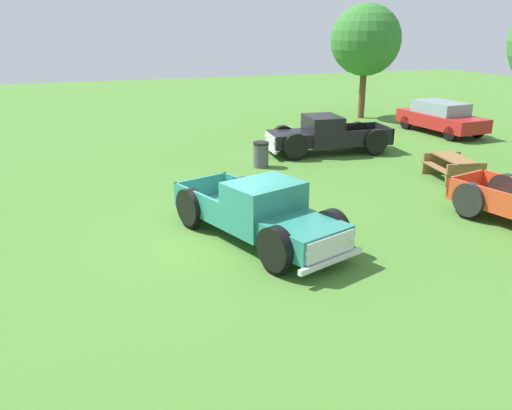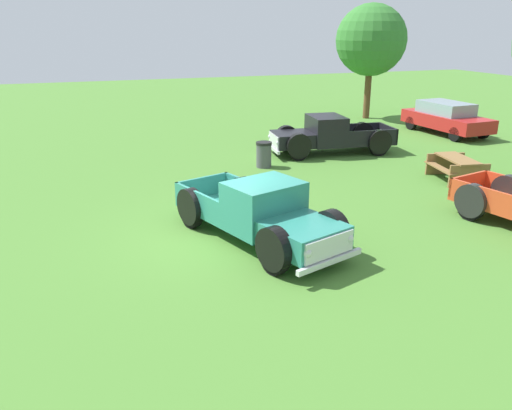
% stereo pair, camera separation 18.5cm
% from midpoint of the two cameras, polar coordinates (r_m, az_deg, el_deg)
% --- Properties ---
extents(ground_plane, '(80.00, 80.00, 0.00)m').
position_cam_midpoint_polar(ground_plane, '(13.23, -3.51, -3.16)').
color(ground_plane, '#477A2D').
extents(pickup_truck_foreground, '(5.36, 3.32, 1.55)m').
position_cam_midpoint_polar(pickup_truck_foreground, '(12.33, 1.47, -1.16)').
color(pickup_truck_foreground, '#2D8475').
rests_on(pickup_truck_foreground, ground_plane).
extents(pickup_truck_behind_left, '(2.45, 5.24, 1.55)m').
position_cam_midpoint_polar(pickup_truck_behind_left, '(21.48, 7.79, 7.56)').
color(pickup_truck_behind_left, black).
rests_on(pickup_truck_behind_left, ground_plane).
extents(sedan_distant_b, '(4.65, 2.14, 1.52)m').
position_cam_midpoint_polar(sedan_distant_b, '(26.98, 20.41, 9.05)').
color(sedan_distant_b, '#B21E1E').
rests_on(sedan_distant_b, ground_plane).
extents(picnic_table, '(2.04, 1.78, 0.78)m').
position_cam_midpoint_polar(picnic_table, '(18.93, 21.53, 4.02)').
color(picnic_table, olive).
rests_on(picnic_table, ground_plane).
extents(trash_can, '(0.59, 0.59, 0.95)m').
position_cam_midpoint_polar(trash_can, '(19.28, 1.15, 5.59)').
color(trash_can, '#4C4C51').
rests_on(trash_can, ground_plane).
extents(oak_tree_east, '(3.83, 3.83, 6.16)m').
position_cam_midpoint_polar(oak_tree_east, '(30.11, 12.76, 17.29)').
color(oak_tree_east, brown).
rests_on(oak_tree_east, ground_plane).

